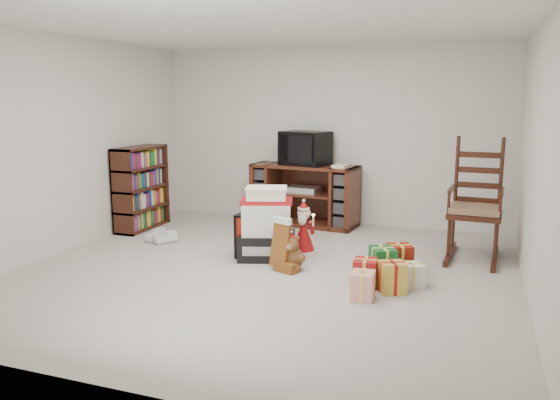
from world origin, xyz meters
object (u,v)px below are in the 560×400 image
(gift_cluster, at_px, (385,273))
(santa_figurine, at_px, (303,233))
(mrs_claus_figurine, at_px, (279,227))
(teddy_bear, at_px, (292,255))
(red_suitcase, at_px, (255,237))
(crt_television, at_px, (305,148))
(gift_pile, at_px, (267,228))
(rocking_chair, at_px, (474,216))
(tv_stand, at_px, (304,195))
(sneaker_pair, at_px, (161,238))
(bookshelf, at_px, (141,189))

(gift_cluster, bearing_deg, santa_figurine, 143.63)
(mrs_claus_figurine, bearing_deg, teddy_bear, -62.58)
(red_suitcase, relative_size, crt_television, 0.80)
(gift_pile, relative_size, red_suitcase, 1.34)
(santa_figurine, bearing_deg, rocking_chair, 15.16)
(teddy_bear, xyz_separation_m, crt_television, (-0.49, 2.04, 0.93))
(teddy_bear, relative_size, crt_television, 0.49)
(mrs_claus_figurine, bearing_deg, gift_cluster, -36.25)
(tv_stand, xyz_separation_m, red_suitcase, (-0.01, -1.81, -0.17))
(tv_stand, height_order, santa_figurine, tv_stand)
(teddy_bear, distance_m, santa_figurine, 0.62)
(rocking_chair, bearing_deg, crt_television, 161.15)
(teddy_bear, height_order, gift_cluster, teddy_bear)
(sneaker_pair, relative_size, crt_television, 0.55)
(gift_cluster, bearing_deg, teddy_bear, 169.80)
(red_suitcase, bearing_deg, gift_pile, 29.87)
(santa_figurine, bearing_deg, red_suitcase, -139.05)
(rocking_chair, relative_size, mrs_claus_figurine, 2.53)
(gift_cluster, bearing_deg, gift_pile, 161.52)
(bookshelf, bearing_deg, sneaker_pair, -41.31)
(gift_pile, bearing_deg, teddy_bear, -54.21)
(tv_stand, bearing_deg, teddy_bear, -70.23)
(rocking_chair, bearing_deg, santa_figurine, -161.49)
(gift_cluster, height_order, crt_television, crt_television)
(santa_figurine, xyz_separation_m, gift_cluster, (1.07, -0.79, -0.12))
(teddy_bear, distance_m, mrs_claus_figurine, 1.02)
(bookshelf, relative_size, gift_pile, 1.43)
(rocking_chair, distance_m, teddy_bear, 2.13)
(santa_figurine, height_order, gift_cluster, santa_figurine)
(red_suitcase, bearing_deg, gift_cluster, -14.72)
(rocking_chair, relative_size, crt_television, 1.90)
(gift_cluster, bearing_deg, tv_stand, 124.25)
(rocking_chair, xyz_separation_m, sneaker_pair, (-3.69, -0.62, -0.43))
(rocking_chair, relative_size, red_suitcase, 2.38)
(mrs_claus_figurine, bearing_deg, tv_stand, 91.56)
(mrs_claus_figurine, distance_m, crt_television, 1.44)
(rocking_chair, bearing_deg, gift_cluster, -117.62)
(tv_stand, xyz_separation_m, santa_figurine, (0.43, -1.42, -0.19))
(sneaker_pair, bearing_deg, santa_figurine, 22.56)
(tv_stand, height_order, teddy_bear, tv_stand)
(teddy_bear, bearing_deg, crt_television, 103.63)
(gift_pile, xyz_separation_m, red_suitcase, (-0.12, -0.07, -0.09))
(tv_stand, xyz_separation_m, gift_pile, (0.10, -1.75, -0.08))
(tv_stand, relative_size, gift_pile, 1.95)
(teddy_bear, bearing_deg, red_suitcase, 156.55)
(red_suitcase, xyz_separation_m, santa_figurine, (0.45, 0.39, -0.02))
(crt_television, bearing_deg, mrs_claus_figurine, -71.48)
(tv_stand, height_order, sneaker_pair, tv_stand)
(tv_stand, bearing_deg, bookshelf, -148.37)
(santa_figurine, distance_m, crt_television, 1.72)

